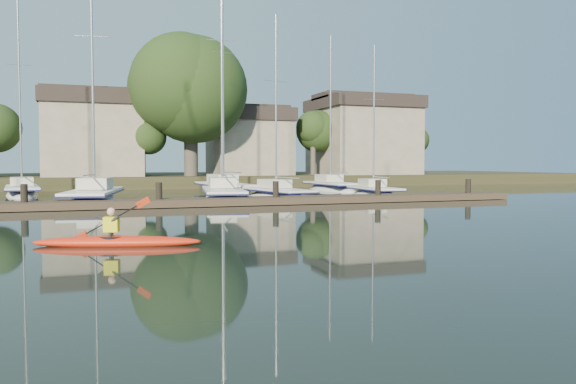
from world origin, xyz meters
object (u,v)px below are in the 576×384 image
object	(u,v)px
sailboat_1	(94,206)
sailboat_7	(331,193)
sailboat_6	(225,195)
sailboat_5	(22,198)
dock	(219,201)
kayak	(116,239)
sailboat_3	(278,201)
sailboat_2	(223,203)
sailboat_4	(374,199)

from	to	relation	value
sailboat_1	sailboat_7	world-z (taller)	sailboat_1
sailboat_6	sailboat_5	bearing A→B (deg)	172.58
dock	kayak	bearing A→B (deg)	-113.20
sailboat_3	sailboat_7	size ratio (longest dim) A/B	0.92
sailboat_5	sailboat_1	bearing A→B (deg)	-69.18
sailboat_3	sailboat_6	distance (m)	7.92
dock	sailboat_1	xyz separation A→B (m)	(-6.02, 4.32, -0.42)
kayak	sailboat_2	xyz separation A→B (m)	(6.58, 17.02, -0.37)
kayak	sailboat_7	bearing A→B (deg)	71.69
sailboat_5	sailboat_6	distance (m)	13.57
kayak	sailboat_6	distance (m)	26.40
sailboat_3	sailboat_4	world-z (taller)	sailboat_3
sailboat_4	kayak	bearing A→B (deg)	-129.81
sailboat_3	sailboat_7	bearing A→B (deg)	38.77
sailboat_1	sailboat_4	world-z (taller)	sailboat_1
sailboat_1	sailboat_6	bearing A→B (deg)	50.41
sailboat_1	sailboat_3	size ratio (longest dim) A/B	1.26
sailboat_2	sailboat_7	xyz separation A→B (m)	(10.42, 8.08, 0.00)
sailboat_1	sailboat_2	bearing A→B (deg)	8.86
kayak	dock	world-z (taller)	kayak
sailboat_6	sailboat_7	xyz separation A→B (m)	(8.51, 0.09, 0.00)
kayak	sailboat_6	world-z (taller)	sailboat_6
sailboat_7	sailboat_4	bearing A→B (deg)	-93.05
sailboat_1	sailboat_3	distance (m)	10.59
dock	sailboat_4	world-z (taller)	sailboat_4
sailboat_2	sailboat_6	distance (m)	8.21
sailboat_4	sailboat_7	bearing A→B (deg)	92.24
sailboat_4	sailboat_3	bearing A→B (deg)	-173.39
kayak	sailboat_5	world-z (taller)	sailboat_5
sailboat_4	sailboat_6	world-z (taller)	sailboat_6
sailboat_1	sailboat_7	size ratio (longest dim) A/B	1.16
sailboat_1	sailboat_7	distance (m)	19.32
sailboat_3	sailboat_7	xyz separation A→B (m)	(6.98, 7.87, -0.01)
sailboat_5	sailboat_6	xyz separation A→B (m)	(13.56, -0.65, -0.02)
kayak	sailboat_2	size ratio (longest dim) A/B	0.27
dock	sailboat_6	distance (m)	12.65
sailboat_5	dock	bearing A→B (deg)	-57.69
dock	sailboat_7	bearing A→B (deg)	46.97
kayak	sailboat_3	distance (m)	19.93
kayak	dock	distance (m)	13.84
kayak	sailboat_3	world-z (taller)	sailboat_3
kayak	sailboat_7	xyz separation A→B (m)	(17.00, 25.09, -0.37)
sailboat_2	sailboat_5	world-z (taller)	sailboat_2
dock	sailboat_4	xyz separation A→B (m)	(11.33, 4.82, -0.38)
kayak	sailboat_1	size ratio (longest dim) A/B	0.28
sailboat_1	dock	bearing A→B (deg)	-26.60
kayak	sailboat_5	distance (m)	26.15
sailboat_3	sailboat_7	distance (m)	10.51
sailboat_3	sailboat_4	xyz separation A→B (m)	(6.76, 0.32, 0.01)
sailboat_6	sailboat_7	world-z (taller)	sailboat_6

